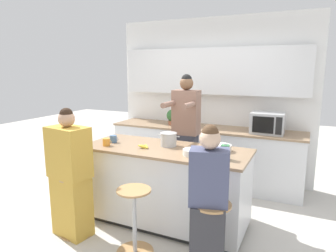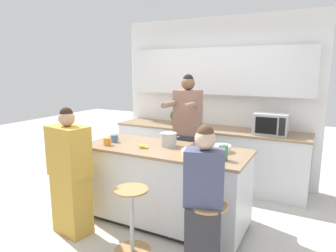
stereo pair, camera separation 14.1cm
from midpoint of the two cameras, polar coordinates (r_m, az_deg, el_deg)
name	(u,v)px [view 1 (the left image)]	position (r m, az deg, el deg)	size (l,w,h in m)	color
ground_plane	(165,221)	(3.90, -1.62, -17.65)	(16.00, 16.00, 0.00)	beige
wall_back	(211,88)	(5.11, 7.48, 7.14)	(3.35, 0.22, 2.70)	white
back_counter	(204,155)	(5.00, 6.05, -5.48)	(3.11, 0.67, 0.93)	silver
kitchen_island	(165,185)	(3.70, -1.66, -11.16)	(1.99, 0.82, 0.94)	black
bar_stool_leftmost	(76,204)	(3.67, -18.22, -13.97)	(0.38, 0.38, 0.69)	tan
bar_stool_center	(134,220)	(3.19, -7.72, -17.42)	(0.38, 0.38, 0.69)	tan
bar_stool_rightmost	(211,238)	(2.91, 6.76, -20.41)	(0.38, 0.38, 0.69)	tan
person_cooking	(185,140)	(4.14, 2.36, -2.59)	(0.36, 0.56, 1.79)	#383842
person_wrapped_blanket	(70,177)	(3.54, -19.23, -9.13)	(0.50, 0.36, 1.46)	gold
person_seated_near	(208,208)	(2.76, 6.17, -15.29)	(0.38, 0.33, 1.40)	#333338
cooking_pot	(168,139)	(3.62, -1.07, -2.56)	(0.29, 0.20, 0.16)	#B7BABC
fruit_bowl	(222,148)	(3.45, 9.10, -4.13)	(0.21, 0.21, 0.07)	white
mixing_bowl_steel	(192,152)	(3.25, 3.44, -5.01)	(0.21, 0.21, 0.07)	white
coffee_cup_near	(113,139)	(3.88, -11.40, -2.42)	(0.12, 0.09, 0.09)	#4C7099
coffee_cup_far	(106,142)	(3.73, -12.71, -3.01)	(0.12, 0.09, 0.09)	orange
banana_bunch	(144,146)	(3.55, -5.78, -3.88)	(0.15, 0.11, 0.05)	yellow
juice_carton	(225,152)	(3.13, 9.54, -4.90)	(0.08, 0.08, 0.17)	#38844C
microwave	(268,123)	(4.60, 17.64, 0.55)	(0.47, 0.38, 0.31)	#B2B5B7
potted_plant	(173,117)	(5.07, 0.12, 1.82)	(0.21, 0.21, 0.26)	#A86042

